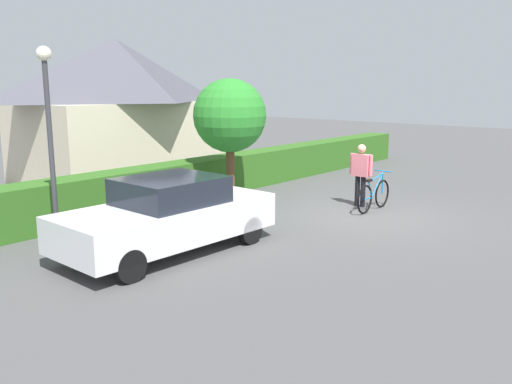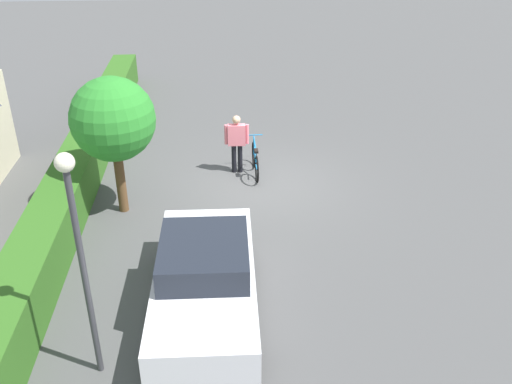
{
  "view_description": "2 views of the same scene",
  "coord_description": "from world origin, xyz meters",
  "px_view_note": "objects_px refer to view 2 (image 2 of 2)",
  "views": [
    {
      "loc": [
        -11.73,
        -6.43,
        3.26
      ],
      "look_at": [
        -3.37,
        0.66,
        1.04
      ],
      "focal_mm": 37.94,
      "sensor_mm": 36.0,
      "label": 1
    },
    {
      "loc": [
        -13.46,
        1.16,
        7.01
      ],
      "look_at": [
        -1.71,
        0.27,
        0.71
      ],
      "focal_mm": 39.55,
      "sensor_mm": 36.0,
      "label": 2
    }
  ],
  "objects_px": {
    "bicycle": "(255,161)",
    "person_rider": "(237,140)",
    "street_lamp": "(78,239)",
    "tree_kerbside": "(113,120)",
    "parked_car_near": "(205,279)"
  },
  "relations": [
    {
      "from": "parked_car_near",
      "to": "person_rider",
      "type": "relative_size",
      "value": 2.62
    },
    {
      "from": "tree_kerbside",
      "to": "person_rider",
      "type": "bearing_deg",
      "value": -56.07
    },
    {
      "from": "street_lamp",
      "to": "tree_kerbside",
      "type": "bearing_deg",
      "value": 3.23
    },
    {
      "from": "bicycle",
      "to": "person_rider",
      "type": "distance_m",
      "value": 0.78
    },
    {
      "from": "parked_car_near",
      "to": "street_lamp",
      "type": "distance_m",
      "value": 2.87
    },
    {
      "from": "bicycle",
      "to": "tree_kerbside",
      "type": "relative_size",
      "value": 0.5
    },
    {
      "from": "bicycle",
      "to": "street_lamp",
      "type": "height_order",
      "value": "street_lamp"
    },
    {
      "from": "person_rider",
      "to": "street_lamp",
      "type": "distance_m",
      "value": 7.91
    },
    {
      "from": "person_rider",
      "to": "tree_kerbside",
      "type": "bearing_deg",
      "value": 123.93
    },
    {
      "from": "person_rider",
      "to": "street_lamp",
      "type": "relative_size",
      "value": 0.43
    },
    {
      "from": "street_lamp",
      "to": "tree_kerbside",
      "type": "relative_size",
      "value": 1.16
    },
    {
      "from": "person_rider",
      "to": "street_lamp",
      "type": "height_order",
      "value": "street_lamp"
    },
    {
      "from": "parked_car_near",
      "to": "tree_kerbside",
      "type": "height_order",
      "value": "tree_kerbside"
    },
    {
      "from": "parked_car_near",
      "to": "bicycle",
      "type": "xyz_separation_m",
      "value": [
        5.76,
        -1.36,
        -0.34
      ]
    },
    {
      "from": "street_lamp",
      "to": "tree_kerbside",
      "type": "xyz_separation_m",
      "value": [
        5.34,
        0.3,
        -0.18
      ]
    }
  ]
}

